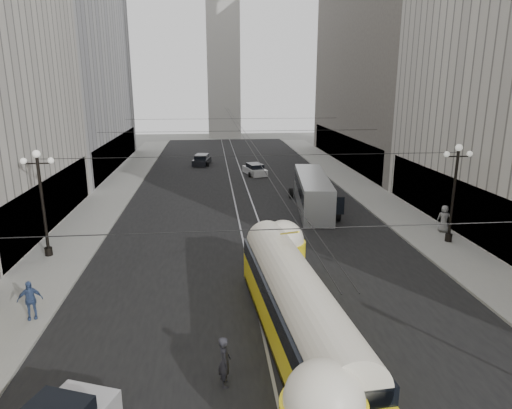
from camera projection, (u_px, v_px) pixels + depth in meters
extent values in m
cube|color=black|center=(241.00, 195.00, 42.62)|extent=(20.00, 85.00, 0.02)
cube|color=gray|center=(117.00, 189.00, 44.81)|extent=(4.00, 72.00, 0.15)
cube|color=gray|center=(355.00, 183.00, 47.12)|extent=(4.00, 72.00, 0.15)
cube|color=gray|center=(233.00, 195.00, 42.55)|extent=(0.12, 85.00, 0.04)
cube|color=gray|center=(249.00, 195.00, 42.69)|extent=(0.12, 85.00, 0.04)
cube|color=black|center=(53.00, 201.00, 32.59)|extent=(0.10, 18.00, 3.60)
cube|color=#999999|center=(56.00, 48.00, 51.93)|extent=(12.00, 28.00, 28.00)
cube|color=black|center=(118.00, 152.00, 55.64)|extent=(0.10, 25.20, 3.60)
cube|color=black|center=(442.00, 198.00, 33.37)|extent=(0.10, 18.00, 3.60)
cube|color=#514C47|center=(396.00, 33.00, 55.26)|extent=(12.00, 32.00, 32.00)
cube|color=black|center=(342.00, 148.00, 58.34)|extent=(0.10, 28.80, 3.60)
cube|color=#B2AFA8|center=(223.00, 72.00, 85.12)|extent=(6.00, 6.00, 24.00)
cylinder|color=black|center=(43.00, 207.00, 26.66)|extent=(0.18, 0.18, 6.00)
cylinder|color=black|center=(49.00, 251.00, 27.38)|extent=(0.44, 0.44, 0.50)
cylinder|color=black|center=(38.00, 163.00, 25.98)|extent=(1.60, 0.08, 0.08)
sphere|color=white|center=(36.00, 154.00, 25.84)|extent=(0.44, 0.44, 0.44)
sphere|color=white|center=(23.00, 161.00, 25.87)|extent=(0.36, 0.36, 0.36)
sphere|color=white|center=(51.00, 161.00, 26.02)|extent=(0.36, 0.36, 0.36)
cylinder|color=black|center=(453.00, 197.00, 29.08)|extent=(0.18, 0.18, 6.00)
cylinder|color=black|center=(448.00, 238.00, 29.80)|extent=(0.44, 0.44, 0.50)
cylinder|color=black|center=(458.00, 156.00, 28.40)|extent=(1.60, 0.08, 0.08)
sphere|color=white|center=(459.00, 148.00, 28.26)|extent=(0.44, 0.44, 0.44)
sphere|color=white|center=(447.00, 154.00, 28.29)|extent=(0.36, 0.36, 0.36)
sphere|color=white|center=(470.00, 154.00, 28.44)|extent=(0.36, 0.36, 0.36)
cylinder|color=black|center=(305.00, 228.00, 13.68)|extent=(25.00, 0.03, 0.03)
cylinder|color=black|center=(257.00, 156.00, 27.13)|extent=(25.00, 0.03, 0.03)
cylinder|color=black|center=(241.00, 131.00, 40.58)|extent=(25.00, 0.03, 0.03)
cylinder|color=black|center=(233.00, 119.00, 54.02)|extent=(25.00, 0.03, 0.03)
cylinder|color=black|center=(238.00, 129.00, 44.47)|extent=(0.03, 72.00, 0.03)
cylinder|color=black|center=(242.00, 129.00, 44.51)|extent=(0.03, 72.00, 0.03)
cube|color=yellow|center=(296.00, 321.00, 18.36)|extent=(3.28, 12.88, 1.55)
cube|color=black|center=(296.00, 337.00, 18.55)|extent=(3.26, 12.50, 0.27)
cube|color=black|center=(297.00, 298.00, 18.10)|extent=(3.29, 12.69, 0.77)
cylinder|color=silver|center=(297.00, 292.00, 18.02)|extent=(3.00, 12.67, 2.09)
sphere|color=silver|center=(324.00, 401.00, 11.99)|extent=(2.19, 2.19, 2.19)
cylinder|color=yellow|center=(283.00, 260.00, 24.39)|extent=(2.37, 2.37, 2.09)
sphere|color=silver|center=(283.00, 240.00, 24.10)|extent=(2.19, 2.19, 2.19)
cube|color=#AAADAF|center=(313.00, 192.00, 37.70)|extent=(3.61, 11.19, 2.75)
cube|color=black|center=(313.00, 187.00, 37.58)|extent=(3.58, 10.81, 1.01)
cube|color=black|center=(329.00, 206.00, 32.38)|extent=(2.10, 0.36, 1.28)
cylinder|color=black|center=(308.00, 216.00, 34.30)|extent=(0.30, 0.92, 0.92)
cylinder|color=black|center=(338.00, 215.00, 34.52)|extent=(0.30, 0.92, 0.92)
cylinder|color=black|center=(291.00, 193.00, 41.37)|extent=(0.30, 0.92, 0.92)
cylinder|color=black|center=(316.00, 193.00, 41.59)|extent=(0.30, 0.92, 0.92)
cube|color=white|center=(255.00, 171.00, 51.82)|extent=(2.61, 4.30, 0.71)
cube|color=black|center=(255.00, 167.00, 51.69)|extent=(1.96, 2.50, 0.67)
cylinder|color=black|center=(249.00, 175.00, 50.48)|extent=(0.22, 0.57, 0.57)
cylinder|color=black|center=(263.00, 174.00, 50.62)|extent=(0.22, 0.57, 0.57)
cylinder|color=black|center=(247.00, 170.00, 53.10)|extent=(0.22, 0.57, 0.57)
cylinder|color=black|center=(260.00, 170.00, 53.24)|extent=(0.22, 0.57, 0.57)
cube|color=black|center=(202.00, 161.00, 58.09)|extent=(2.45, 4.43, 0.74)
cube|color=black|center=(202.00, 157.00, 57.95)|extent=(1.91, 2.54, 0.70)
cylinder|color=black|center=(196.00, 164.00, 56.68)|extent=(0.22, 0.60, 0.60)
cylinder|color=black|center=(208.00, 164.00, 56.83)|extent=(0.22, 0.60, 0.60)
cylinder|color=black|center=(196.00, 161.00, 59.42)|extent=(0.22, 0.60, 0.60)
cylinder|color=black|center=(208.00, 160.00, 59.57)|extent=(0.22, 0.60, 0.60)
imported|color=#222228|center=(225.00, 361.00, 15.73)|extent=(0.47, 0.70, 1.85)
imported|color=slate|center=(444.00, 219.00, 31.51)|extent=(1.06, 0.85, 1.89)
imported|color=#384D7A|center=(30.00, 300.00, 19.91)|extent=(1.16, 0.84, 1.77)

